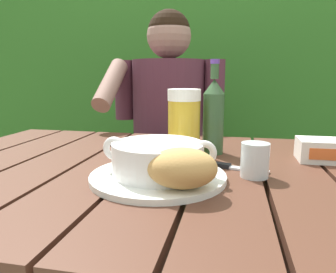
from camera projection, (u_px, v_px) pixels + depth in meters
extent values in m
cube|color=#4C2B1E|center=(6.00, 165.00, 0.81)|extent=(0.13, 0.81, 0.04)
cube|color=#4C2B1E|center=(56.00, 168.00, 0.78)|extent=(0.13, 0.81, 0.04)
cube|color=#4C2B1E|center=(109.00, 171.00, 0.76)|extent=(0.13, 0.81, 0.04)
cube|color=#4C2B1E|center=(167.00, 175.00, 0.73)|extent=(0.13, 0.81, 0.04)
cube|color=#4C2B1E|center=(229.00, 179.00, 0.70)|extent=(0.13, 0.81, 0.04)
cube|color=#4C2B1E|center=(296.00, 183.00, 0.67)|extent=(0.13, 0.81, 0.04)
cube|color=#4C2B1E|center=(189.00, 158.00, 1.10)|extent=(1.23, 0.03, 0.08)
cube|color=#4C2B1E|center=(42.00, 230.00, 1.27)|extent=(0.06, 0.06, 0.74)
cube|color=#2B6320|center=(212.00, 111.00, 2.23)|extent=(3.96, 0.60, 1.48)
cylinder|color=#463212|center=(208.00, 250.00, 1.37)|extent=(0.04, 0.04, 0.47)
cylinder|color=#463212|center=(123.00, 241.00, 1.45)|extent=(0.04, 0.04, 0.47)
cylinder|color=#463212|center=(214.00, 211.00, 1.77)|extent=(0.04, 0.04, 0.47)
cylinder|color=#463212|center=(147.00, 205.00, 1.85)|extent=(0.04, 0.04, 0.47)
cube|color=#463212|center=(173.00, 179.00, 1.56)|extent=(0.43, 0.45, 0.02)
cylinder|color=#463212|center=(216.00, 126.00, 1.68)|extent=(0.04, 0.04, 0.51)
cylinder|color=#463212|center=(146.00, 124.00, 1.75)|extent=(0.04, 0.04, 0.51)
cube|color=#463212|center=(180.00, 138.00, 1.73)|extent=(0.39, 0.02, 0.04)
cube|color=#463212|center=(180.00, 116.00, 1.71)|extent=(0.39, 0.02, 0.04)
cube|color=#463212|center=(180.00, 92.00, 1.68)|extent=(0.39, 0.02, 0.04)
cylinder|color=#4F2736|center=(179.00, 261.00, 1.31)|extent=(0.11, 0.11, 0.45)
cylinder|color=#4F2736|center=(184.00, 188.00, 1.35)|extent=(0.13, 0.40, 0.13)
cylinder|color=#4F2736|center=(140.00, 256.00, 1.34)|extent=(0.11, 0.11, 0.45)
cylinder|color=#4F2736|center=(146.00, 185.00, 1.38)|extent=(0.13, 0.40, 0.13)
cylinder|color=#4F2736|center=(169.00, 122.00, 1.41)|extent=(0.32, 0.32, 0.54)
sphere|color=#926D60|center=(169.00, 36.00, 1.34)|extent=(0.19, 0.19, 0.19)
sphere|color=black|center=(169.00, 31.00, 1.33)|extent=(0.18, 0.18, 0.18)
cylinder|color=#4F2736|center=(214.00, 91.00, 1.32)|extent=(0.08, 0.08, 0.26)
cylinder|color=#4F2736|center=(124.00, 90.00, 1.40)|extent=(0.08, 0.08, 0.26)
cylinder|color=#926D60|center=(111.00, 84.00, 1.24)|extent=(0.07, 0.25, 0.21)
cylinder|color=white|center=(158.00, 176.00, 0.64)|extent=(0.28, 0.28, 0.01)
cylinder|color=white|center=(158.00, 158.00, 0.63)|extent=(0.19, 0.19, 0.06)
cylinder|color=orange|center=(158.00, 151.00, 0.63)|extent=(0.16, 0.16, 0.01)
torus|color=white|center=(115.00, 148.00, 0.65)|extent=(0.05, 0.01, 0.05)
torus|color=white|center=(204.00, 153.00, 0.61)|extent=(0.05, 0.01, 0.05)
ellipsoid|color=tan|center=(182.00, 168.00, 0.55)|extent=(0.14, 0.11, 0.07)
cylinder|color=gold|center=(184.00, 128.00, 0.82)|extent=(0.08, 0.08, 0.15)
cylinder|color=white|center=(184.00, 95.00, 0.81)|extent=(0.09, 0.09, 0.03)
cylinder|color=#31522E|center=(213.00, 124.00, 0.84)|extent=(0.06, 0.06, 0.16)
cone|color=#31522E|center=(214.00, 86.00, 0.82)|extent=(0.06, 0.06, 0.04)
cylinder|color=#31522E|center=(215.00, 71.00, 0.82)|extent=(0.02, 0.02, 0.04)
cylinder|color=#5B389A|center=(215.00, 62.00, 0.81)|extent=(0.02, 0.02, 0.01)
cylinder|color=silver|center=(255.00, 160.00, 0.65)|extent=(0.06, 0.06, 0.07)
cube|color=white|center=(323.00, 150.00, 0.78)|extent=(0.12, 0.09, 0.05)
cube|color=orange|center=(328.00, 155.00, 0.73)|extent=(0.08, 0.00, 0.03)
cube|color=silver|center=(243.00, 169.00, 0.70)|extent=(0.11, 0.05, 0.00)
cube|color=black|center=(217.00, 165.00, 0.73)|extent=(0.06, 0.04, 0.01)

